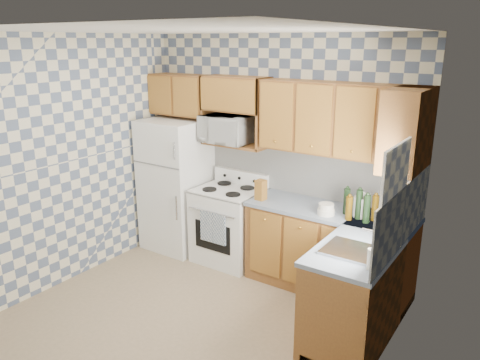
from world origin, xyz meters
name	(u,v)px	position (x,y,z in m)	size (l,w,h in m)	color
floor	(193,320)	(0.00, 0.00, 0.00)	(3.40, 3.40, 0.00)	#816F53
back_wall	(277,154)	(0.00, 1.60, 1.35)	(3.40, 0.02, 2.70)	slate
right_wall	(375,229)	(1.70, 0.00, 1.35)	(0.02, 3.20, 2.70)	slate
backsplash_back	(307,172)	(0.40, 1.59, 1.20)	(2.60, 0.01, 0.56)	silver
backsplash_right	(404,215)	(1.69, 0.80, 1.20)	(0.01, 1.60, 0.56)	silver
refrigerator	(176,185)	(-1.27, 1.25, 0.84)	(0.75, 0.70, 1.68)	white
stove_body	(229,226)	(-0.47, 1.28, 0.45)	(0.76, 0.65, 0.90)	white
cooktop	(228,190)	(-0.47, 1.28, 0.91)	(0.76, 0.65, 0.03)	silver
backguard	(241,177)	(-0.47, 1.55, 1.00)	(0.76, 0.08, 0.17)	white
dish_towel_left	(207,226)	(-0.54, 0.93, 0.55)	(0.17, 0.03, 0.37)	navy
dish_towel_right	(219,229)	(-0.36, 0.93, 0.55)	(0.17, 0.03, 0.37)	navy
base_cabinets_back	(328,251)	(0.82, 1.30, 0.44)	(1.75, 0.60, 0.88)	brown
base_cabinets_right	(364,286)	(1.40, 0.80, 0.44)	(0.60, 1.60, 0.88)	brown
countertop_back	(330,211)	(0.82, 1.30, 0.90)	(1.77, 0.63, 0.04)	slate
countertop_right	(367,240)	(1.40, 0.80, 0.90)	(0.63, 1.60, 0.04)	slate
upper_cabinets_back	(341,120)	(0.82, 1.44, 1.85)	(1.75, 0.33, 0.74)	brown
upper_cabinets_fridge	(182,95)	(-1.29, 1.44, 1.97)	(0.82, 0.33, 0.50)	brown
upper_cabinets_right	(407,129)	(1.53, 1.25, 1.85)	(0.33, 0.70, 0.74)	brown
microwave_shelf	(236,144)	(-0.47, 1.44, 1.44)	(0.80, 0.33, 0.03)	brown
microwave	(226,129)	(-0.58, 1.40, 1.61)	(0.59, 0.40, 0.33)	white
sink	(353,251)	(1.40, 0.45, 0.93)	(0.48, 0.40, 0.03)	#B7B7BC
window	(394,198)	(1.69, 0.45, 1.45)	(0.02, 0.66, 0.86)	silver
bottle_0	(359,204)	(1.15, 1.21, 1.07)	(0.07, 0.07, 0.30)	black
bottle_1	(367,209)	(1.25, 1.15, 1.06)	(0.07, 0.07, 0.28)	black
bottle_2	(375,208)	(1.30, 1.25, 1.05)	(0.07, 0.07, 0.26)	#4D3308
bottle_3	(349,208)	(1.08, 1.13, 1.04)	(0.07, 0.07, 0.24)	#4D3308
bottle_4	(347,201)	(1.00, 1.27, 1.05)	(0.07, 0.07, 0.27)	black
knife_block	(261,190)	(0.05, 1.16, 1.03)	(0.10, 0.10, 0.23)	brown
electric_kettle	(362,207)	(1.16, 1.28, 1.02)	(0.16, 0.16, 0.21)	white
food_containers	(326,209)	(0.84, 1.14, 0.98)	(0.17, 0.17, 0.12)	beige
soap_bottle	(371,259)	(1.62, 0.23, 1.01)	(0.06, 0.06, 0.17)	beige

